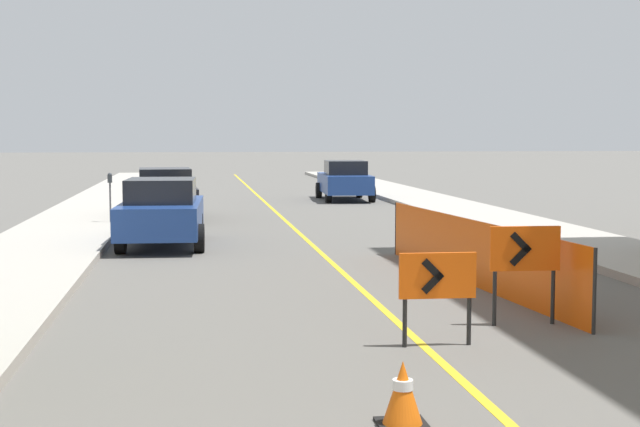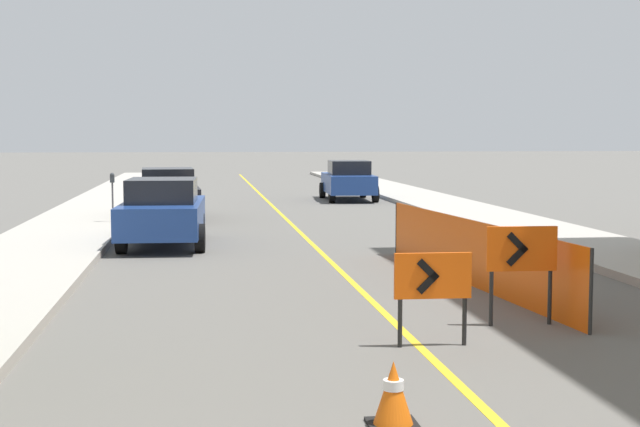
# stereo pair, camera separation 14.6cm
# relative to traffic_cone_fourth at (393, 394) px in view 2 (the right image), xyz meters

# --- Properties ---
(lane_stripe) EXTENTS (0.12, 67.69, 0.01)m
(lane_stripe) POSITION_rel_traffic_cone_fourth_xyz_m (0.97, 18.17, -0.29)
(lane_stripe) COLOR gold
(lane_stripe) RESTS_ON ground_plane
(sidewalk_left) EXTENTS (2.79, 67.69, 0.16)m
(sidewalk_left) POSITION_rel_traffic_cone_fourth_xyz_m (-5.17, 18.17, -0.21)
(sidewalk_left) COLOR #ADA89E
(sidewalk_left) RESTS_ON ground_plane
(sidewalk_right) EXTENTS (2.79, 67.69, 0.16)m
(sidewalk_right) POSITION_rel_traffic_cone_fourth_xyz_m (7.10, 18.17, -0.21)
(sidewalk_right) COLOR #ADA89E
(sidewalk_right) RESTS_ON ground_plane
(traffic_cone_fourth) EXTENTS (0.44, 0.44, 0.59)m
(traffic_cone_fourth) POSITION_rel_traffic_cone_fourth_xyz_m (0.00, 0.00, 0.00)
(traffic_cone_fourth) COLOR black
(traffic_cone_fourth) RESTS_ON ground_plane
(arrow_barricade_primary) EXTENTS (0.96, 0.10, 1.16)m
(arrow_barricade_primary) POSITION_rel_traffic_cone_fourth_xyz_m (1.13, 2.91, 0.52)
(arrow_barricade_primary) COLOR #EF560C
(arrow_barricade_primary) RESTS_ON ground_plane
(arrow_barricade_secondary) EXTENTS (0.98, 0.11, 1.36)m
(arrow_barricade_secondary) POSITION_rel_traffic_cone_fourth_xyz_m (2.64, 3.94, 0.68)
(arrow_barricade_secondary) COLOR #EF560C
(arrow_barricade_secondary) RESTS_ON ground_plane
(safety_mesh_fence) EXTENTS (0.82, 8.08, 1.14)m
(safety_mesh_fence) POSITION_rel_traffic_cone_fourth_xyz_m (2.94, 7.25, 0.28)
(safety_mesh_fence) COLOR #EF560C
(safety_mesh_fence) RESTS_ON ground_plane
(parked_car_curb_near) EXTENTS (1.99, 4.38, 1.59)m
(parked_car_curb_near) POSITION_rel_traffic_cone_fourth_xyz_m (-2.54, 13.49, 0.51)
(parked_car_curb_near) COLOR navy
(parked_car_curb_near) RESTS_ON ground_plane
(parked_car_curb_mid) EXTENTS (2.02, 4.39, 1.59)m
(parked_car_curb_mid) POSITION_rel_traffic_cone_fourth_xyz_m (-2.65, 20.18, 0.51)
(parked_car_curb_mid) COLOR black
(parked_car_curb_mid) RESTS_ON ground_plane
(parked_car_curb_far) EXTENTS (2.00, 4.38, 1.59)m
(parked_car_curb_far) POSITION_rel_traffic_cone_fourth_xyz_m (4.22, 27.59, 0.51)
(parked_car_curb_far) COLOR navy
(parked_car_curb_far) RESTS_ON ground_plane
(parking_meter_far_curb) EXTENTS (0.12, 0.11, 1.38)m
(parking_meter_far_curb) POSITION_rel_traffic_cone_fourth_xyz_m (-4.12, 17.98, 0.84)
(parking_meter_far_curb) COLOR #4C4C51
(parking_meter_far_curb) RESTS_ON sidewalk_left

